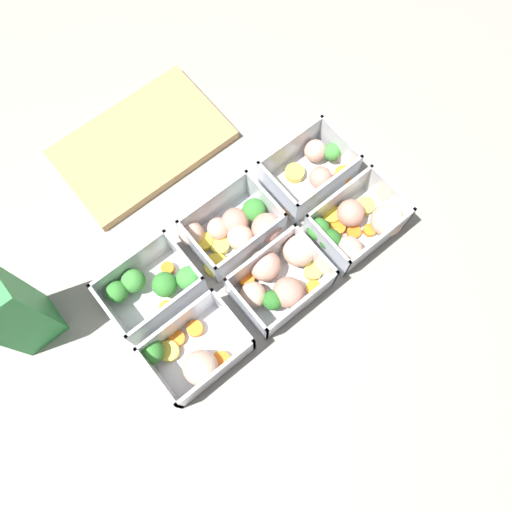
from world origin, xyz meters
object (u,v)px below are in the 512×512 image
Objects in this scene: container_far_center at (235,229)px; container_far_right at (313,170)px; container_near_right at (355,226)px; container_near_left at (192,355)px; container_near_center at (280,277)px; juice_carton at (11,312)px; container_far_left at (153,287)px.

container_far_center and container_far_right have the same top height.
container_near_right and container_far_center have the same top height.
container_near_center is (0.17, 0.01, 0.00)m from container_near_left.
container_near_right is at bearing -21.92° from juice_carton.
container_far_left and container_far_center have the same top height.
container_far_center is (0.17, 0.12, -0.00)m from container_near_left.
juice_carton is (-0.32, 0.07, 0.07)m from container_far_center.
container_far_right is (0.32, -0.00, -0.00)m from container_far_left.
container_near_center is at bearing -146.22° from container_far_right.
container_far_right is at bearing 33.78° from container_near_center.
container_near_center is at bearing -87.93° from container_far_center.
container_far_left is at bearing 158.23° from container_near_right.
container_far_left is at bearing 178.45° from container_far_center.
container_near_left is at bearing -160.81° from container_far_right.
container_far_right is at bearing -0.43° from container_far_left.
juice_carton is (-0.47, 0.19, 0.07)m from container_near_right.
container_near_right is 0.95× the size of container_far_center.
container_near_right is 0.33m from container_far_left.
container_near_center and container_far_right have the same top height.
container_near_center is 1.08× the size of container_far_center.
juice_carton reaches higher than container_far_left.
juice_carton is at bearing 171.72° from container_far_right.
juice_carton is at bearing 167.32° from container_far_center.
container_near_left is 0.93× the size of container_far_center.
juice_carton is at bearing 158.08° from container_near_right.
container_far_left is (0.02, 0.12, 0.00)m from container_near_left.
container_near_right is 1.03× the size of container_far_left.
container_near_left and container_far_center have the same top height.
container_far_right is at bearing 0.62° from container_far_center.
container_far_left is 0.70× the size of juice_carton.
container_far_center is at bearing -1.55° from container_far_left.
juice_carton is at bearing 129.23° from container_near_left.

